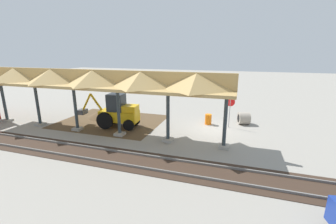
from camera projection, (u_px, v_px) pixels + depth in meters
ground_plane at (212, 129)px, 18.41m from camera, size 120.00×120.00×0.00m
dirt_work_zone at (111, 121)px, 20.51m from camera, size 9.04×7.00×0.01m
platform_canopy at (94, 79)px, 16.60m from camera, size 20.46×3.20×4.90m
rail_tracks at (197, 170)px, 11.99m from camera, size 60.00×2.58×0.15m
stop_sign at (230, 106)px, 18.41m from camera, size 0.74×0.22×2.59m
backhoe at (117, 112)px, 18.72m from camera, size 5.41×1.93×2.82m
dirt_mound at (104, 117)px, 22.01m from camera, size 6.26×6.26×1.50m
concrete_pipe at (244, 118)px, 19.60m from camera, size 1.18×1.27×1.06m
traffic_barrel at (208, 119)px, 19.57m from camera, size 0.56×0.56×0.90m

